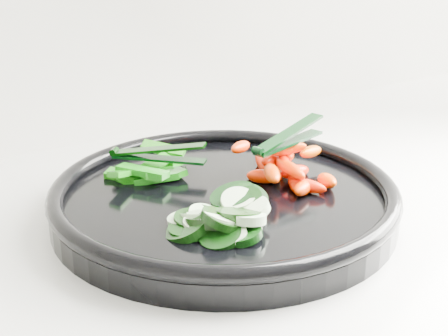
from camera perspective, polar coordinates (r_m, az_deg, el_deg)
veggie_tray at (r=0.68m, az=0.00°, el=-2.74°), size 0.41×0.41×0.04m
cucumber_pile at (r=0.60m, az=-0.35°, el=-4.55°), size 0.13×0.10×0.04m
carrot_pile at (r=0.71m, az=5.54°, el=0.11°), size 0.13×0.15×0.05m
pepper_pile at (r=0.72m, az=-6.82°, el=-0.25°), size 0.12×0.11×0.03m
tong_carrot at (r=0.70m, az=5.80°, el=2.70°), size 0.11×0.04×0.02m
tong_pepper at (r=0.72m, az=-6.25°, el=1.31°), size 0.09×0.09×0.02m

